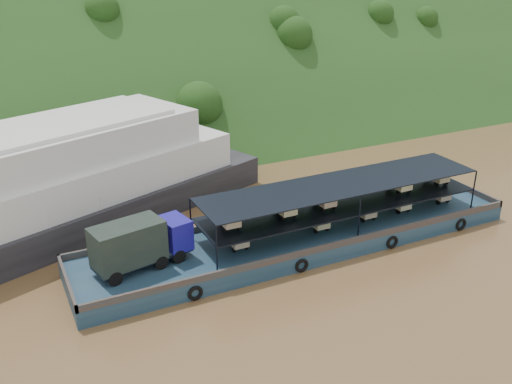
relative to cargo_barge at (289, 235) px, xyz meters
name	(u,v)px	position (x,y,z in m)	size (l,w,h in m)	color
ground	(295,238)	(1.31, 1.25, -1.14)	(160.00, 160.00, 0.00)	brown
hillside	(159,124)	(1.31, 37.25, -1.14)	(140.00, 28.00, 28.00)	#1B3613
cargo_barge	(289,235)	(0.00, 0.00, 0.00)	(35.00, 7.18, 4.64)	#122D40
passenger_ferry	(16,195)	(-18.11, 10.68, 2.63)	(44.07, 25.23, 8.72)	black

